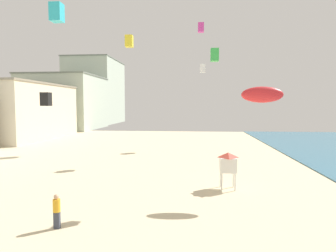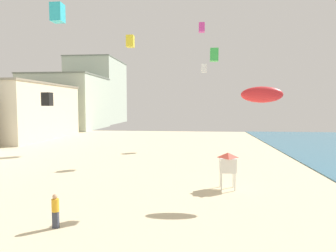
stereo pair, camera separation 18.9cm
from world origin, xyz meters
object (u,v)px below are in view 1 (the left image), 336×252
at_px(lifeguard_stand, 228,163).
at_px(kite_black_box, 46,99).
at_px(kite_flyer, 57,209).
at_px(kite_red_parafoil, 262,95).
at_px(kite_magenta_box, 201,28).
at_px(kite_white_box, 203,68).
at_px(kite_cyan_box, 57,12).
at_px(kite_green_box, 215,55).
at_px(kite_yellow_box, 129,41).

xyz_separation_m(lifeguard_stand, kite_black_box, (-19.18, 11.73, 4.64)).
bearing_deg(kite_flyer, kite_red_parafoil, 155.27).
bearing_deg(kite_magenta_box, kite_white_box, 86.69).
distance_m(kite_flyer, kite_black_box, 22.46).
distance_m(lifeguard_stand, kite_black_box, 22.95).
bearing_deg(kite_black_box, lifeguard_stand, -31.45).
bearing_deg(kite_flyer, kite_white_box, -159.27).
bearing_deg(kite_black_box, kite_white_box, 26.40).
bearing_deg(kite_white_box, kite_cyan_box, -132.76).
height_order(kite_flyer, kite_green_box, kite_green_box).
xyz_separation_m(kite_flyer, kite_white_box, (7.50, 28.01, 9.93)).
height_order(kite_green_box, kite_black_box, kite_green_box).
bearing_deg(kite_black_box, kite_yellow_box, 40.23).
relative_size(kite_magenta_box, kite_white_box, 0.90).
bearing_deg(kite_green_box, kite_flyer, -141.97).
distance_m(kite_yellow_box, kite_magenta_box, 10.87).
distance_m(kite_flyer, kite_magenta_box, 25.48).
bearing_deg(kite_magenta_box, lifeguard_stand, -82.64).
bearing_deg(kite_magenta_box, kite_green_box, -87.61).
relative_size(kite_magenta_box, kite_red_parafoil, 0.39).
distance_m(kite_cyan_box, kite_black_box, 10.59).
relative_size(lifeguard_stand, kite_white_box, 2.26).
distance_m(kite_white_box, kite_red_parafoil, 22.62).
bearing_deg(kite_black_box, kite_cyan_box, -53.37).
relative_size(kite_green_box, kite_red_parafoil, 0.31).
height_order(kite_yellow_box, kite_magenta_box, kite_yellow_box).
height_order(kite_green_box, kite_magenta_box, kite_magenta_box).
distance_m(kite_cyan_box, kite_red_parafoil, 19.83).
bearing_deg(kite_flyer, kite_yellow_box, -139.24).
bearing_deg(kite_flyer, kite_cyan_box, -119.61).
bearing_deg(kite_green_box, kite_magenta_box, 92.39).
bearing_deg(kite_green_box, lifeguard_stand, 51.85).
bearing_deg(kite_white_box, kite_green_box, -89.57).
height_order(kite_green_box, kite_cyan_box, kite_cyan_box).
distance_m(lifeguard_stand, kite_yellow_box, 24.95).
relative_size(kite_yellow_box, kite_red_parafoil, 0.59).
height_order(kite_magenta_box, kite_white_box, kite_magenta_box).
relative_size(kite_green_box, kite_cyan_box, 0.49).
distance_m(kite_yellow_box, kite_red_parafoil, 25.03).
bearing_deg(kite_red_parafoil, kite_cyan_box, 156.61).
xyz_separation_m(kite_magenta_box, kite_white_box, (0.44, 7.56, -3.54)).
bearing_deg(kite_magenta_box, kite_flyer, -109.06).
bearing_deg(kite_red_parafoil, kite_flyer, -150.46).
xyz_separation_m(lifeguard_stand, kite_cyan_box, (-14.86, 5.91, 12.36)).
relative_size(kite_green_box, kite_magenta_box, 0.78).
height_order(lifeguard_stand, kite_black_box, kite_black_box).
height_order(lifeguard_stand, kite_white_box, kite_white_box).
bearing_deg(kite_red_parafoil, kite_green_box, -179.12).
xyz_separation_m(kite_yellow_box, kite_black_box, (-8.14, -6.88, -7.78)).
distance_m(lifeguard_stand, kite_green_box, 7.34).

